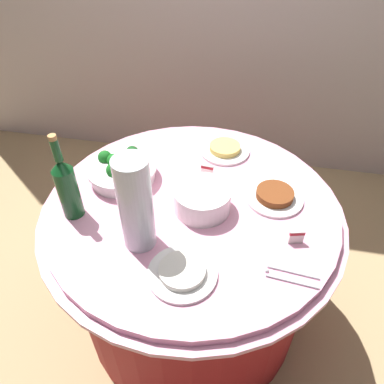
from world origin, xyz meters
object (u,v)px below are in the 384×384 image
wine_bottle (67,186)px  food_plate_noodles (225,149)px  plate_stack (202,199)px  serving_tongs (290,276)px  decorative_fruit_vase (136,208)px  label_placard_front (297,237)px  food_plate_rice (182,272)px  food_plate_stir_fry (274,196)px  label_placard_mid (207,170)px  broccoli_bowl (122,170)px

wine_bottle → food_plate_noodles: 0.71m
plate_stack → serving_tongs: 0.41m
decorative_fruit_vase → food_plate_noodles: size_ratio=1.55×
decorative_fruit_vase → label_placard_front: (0.52, 0.09, -0.12)m
serving_tongs → label_placard_front: 0.15m
food_plate_rice → food_plate_stir_fry: bearing=56.7°
wine_bottle → label_placard_mid: size_ratio=6.11×
wine_bottle → food_plate_rice: size_ratio=1.53×
plate_stack → broccoli_bowl: bearing=162.3°
serving_tongs → food_plate_rice: 0.33m
plate_stack → food_plate_noodles: 0.38m
plate_stack → label_placard_front: 0.35m
label_placard_mid → decorative_fruit_vase: bearing=-112.7°
food_plate_stir_fry → food_plate_rice: (-0.27, -0.41, -0.00)m
serving_tongs → label_placard_mid: size_ratio=3.05×
label_placard_mid → plate_stack: bearing=-86.0°
plate_stack → food_plate_stir_fry: size_ratio=0.95×
decorative_fruit_vase → serving_tongs: 0.52m
label_placard_front → label_placard_mid: 0.46m
decorative_fruit_vase → label_placard_front: size_ratio=6.18×
broccoli_bowl → serving_tongs: (0.67, -0.36, -0.04)m
food_plate_stir_fry → food_plate_rice: 0.49m
food_plate_noodles → food_plate_stir_fry: (0.23, -0.27, 0.00)m
plate_stack → food_plate_rice: plate_stack is taller
broccoli_bowl → label_placard_mid: 0.34m
decorative_fruit_vase → label_placard_mid: decorative_fruit_vase is taller
serving_tongs → label_placard_mid: (-0.34, 0.44, 0.03)m
food_plate_noodles → label_placard_front: bearing=-57.9°
broccoli_bowl → label_placard_front: (0.68, -0.21, -0.01)m
broccoli_bowl → label_placard_front: broccoli_bowl is taller
food_plate_rice → label_placard_front: size_ratio=4.00×
wine_bottle → serving_tongs: 0.80m
broccoli_bowl → serving_tongs: broccoli_bowl is taller
decorative_fruit_vase → food_plate_noodles: decorative_fruit_vase is taller
plate_stack → food_plate_noodles: size_ratio=0.95×
decorative_fruit_vase → label_placard_front: bearing=10.4°
wine_bottle → label_placard_front: bearing=0.9°
food_plate_noodles → label_placard_front: 0.57m
wine_bottle → food_plate_rice: bearing=-22.9°
serving_tongs → food_plate_rice: bearing=-170.2°
wine_bottle → decorative_fruit_vase: decorative_fruit_vase is taller
wine_bottle → food_plate_stir_fry: wine_bottle is taller
broccoli_bowl → food_plate_rice: 0.54m
serving_tongs → food_plate_rice: (-0.33, -0.06, 0.01)m
decorative_fruit_vase → food_plate_noodles: bearing=69.8°
broccoli_bowl → food_plate_noodles: bearing=35.1°
plate_stack → food_plate_noodles: bearing=84.6°
plate_stack → food_plate_stir_fry: (0.26, 0.10, -0.03)m
serving_tongs → food_plate_stir_fry: (-0.06, 0.35, 0.01)m
broccoli_bowl → food_plate_rice: size_ratio=1.27×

